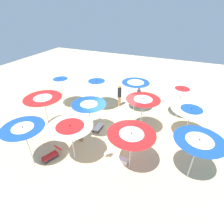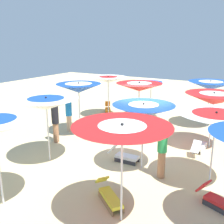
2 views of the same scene
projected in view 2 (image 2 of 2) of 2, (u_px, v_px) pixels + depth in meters
name	position (u px, v px, depth m)	size (l,w,h in m)	color
ground	(141.00, 151.00, 10.35)	(39.08, 39.08, 0.04)	beige
beach_umbrella_0	(210.00, 86.00, 12.81)	(2.15, 2.15, 2.34)	silver
beach_umbrella_1	(151.00, 84.00, 13.98)	(2.29, 2.29, 2.15)	silver
beach_umbrella_2	(108.00, 80.00, 14.45)	(2.03, 2.03, 2.35)	silver
beach_umbrella_3	(214.00, 99.00, 10.20)	(2.21, 2.21, 2.29)	silver
beach_umbrella_4	(139.00, 87.00, 11.40)	(2.02, 2.02, 2.49)	silver
beach_umbrella_5	(79.00, 88.00, 11.63)	(1.99, 1.99, 2.43)	silver
beach_umbrella_6	(216.00, 119.00, 7.51)	(2.22, 2.22, 2.26)	silver
beach_umbrella_7	(143.00, 111.00, 8.41)	(2.02, 2.02, 2.29)	silver
beach_umbrella_8	(46.00, 104.00, 8.99)	(2.24, 2.24, 2.36)	silver
beach_umbrella_10	(122.00, 135.00, 5.78)	(2.24, 2.24, 2.47)	silver
lounger_0	(109.00, 196.00, 7.00)	(1.27, 1.07, 0.54)	olive
lounger_1	(125.00, 156.00, 9.40)	(1.14, 0.41, 0.61)	#333338
lounger_2	(218.00, 200.00, 6.79)	(1.15, 0.74, 0.60)	#333338
lounger_3	(108.00, 109.00, 15.82)	(0.91, 1.17, 0.61)	olive
lounger_4	(199.00, 147.00, 10.20)	(0.36, 1.36, 0.59)	silver
beachgoer_0	(69.00, 114.00, 12.43)	(0.30, 0.30, 1.63)	#D8A87F
beachgoer_1	(162.00, 148.00, 8.08)	(0.30, 0.30, 1.89)	#A3704C
beachgoer_2	(55.00, 121.00, 10.99)	(0.30, 0.30, 1.80)	#A3704C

